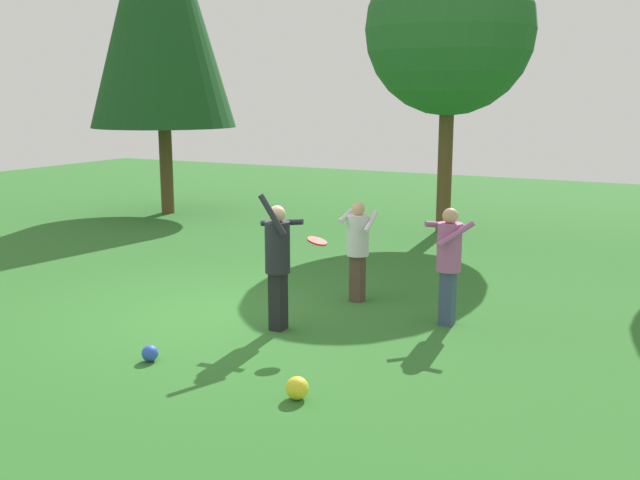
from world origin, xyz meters
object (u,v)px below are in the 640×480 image
object	(u,v)px
person_thrower	(278,256)
tree_center	(450,31)
person_catcher	(449,256)
person_bystander	(358,243)
ball_blue	(150,353)
frisbee	(317,241)
ball_yellow	(297,388)

from	to	relation	value
person_thrower	tree_center	xyz separation A→B (m)	(-0.22, 7.99, 3.54)
person_thrower	person_catcher	size ratio (longest dim) A/B	1.15
person_bystander	ball_blue	size ratio (longest dim) A/B	7.79
person_catcher	ball_blue	size ratio (longest dim) A/B	8.26
frisbee	ball_blue	xyz separation A→B (m)	(-1.31, -1.86, -1.17)
person_bystander	tree_center	size ratio (longest dim) A/B	0.24
person_bystander	ball_yellow	xyz separation A→B (m)	(0.97, -3.66, -0.79)
person_thrower	ball_blue	xyz separation A→B (m)	(-0.77, -1.74, -0.93)
frisbee	tree_center	world-z (taller)	tree_center
person_thrower	person_catcher	bearing A→B (deg)	20.50
frisbee	tree_center	distance (m)	8.58
person_thrower	ball_yellow	bearing A→B (deg)	-66.62
person_thrower	frisbee	bearing A→B (deg)	0.00
person_catcher	frisbee	world-z (taller)	person_catcher
person_bystander	frisbee	xyz separation A→B (m)	(0.16, -1.66, 0.35)
person_bystander	tree_center	distance (m)	7.24
frisbee	tree_center	bearing A→B (deg)	95.53
person_thrower	ball_yellow	size ratio (longest dim) A/B	7.65
person_thrower	person_catcher	distance (m)	2.36
frisbee	tree_center	size ratio (longest dim) A/B	0.04
person_bystander	ball_blue	distance (m)	3.79
person_catcher	person_bystander	distance (m)	1.68
person_catcher	ball_yellow	xyz separation A→B (m)	(-0.64, -3.16, -0.85)
ball_blue	person_catcher	bearing A→B (deg)	47.59
person_thrower	person_bystander	xyz separation A→B (m)	(0.38, 1.77, -0.11)
person_thrower	frisbee	distance (m)	0.60
person_catcher	ball_blue	xyz separation A→B (m)	(-2.75, -3.01, -0.88)
person_catcher	tree_center	size ratio (longest dim) A/B	0.25
person_thrower	tree_center	size ratio (longest dim) A/B	0.29
frisbee	tree_center	xyz separation A→B (m)	(-0.76, 7.88, 3.31)
person_bystander	frisbee	bearing A→B (deg)	0.00
person_catcher	frisbee	bearing A→B (deg)	0.00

